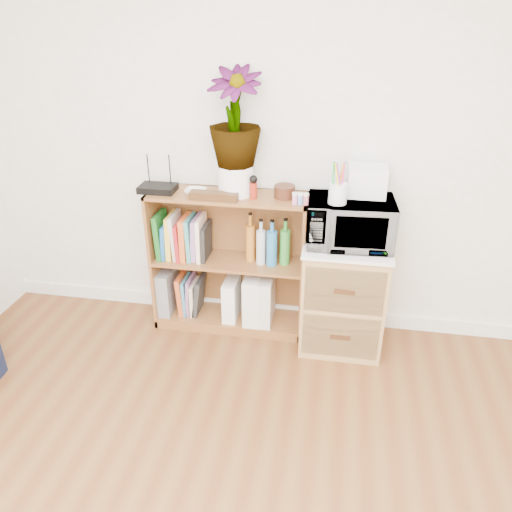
# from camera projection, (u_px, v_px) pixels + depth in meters

# --- Properties ---
(skirting_board) EXTENTS (4.00, 0.02, 0.10)m
(skirting_board) POSITION_uv_depth(u_px,v_px,m) (283.00, 311.00, 3.53)
(skirting_board) COLOR white
(skirting_board) RESTS_ON ground
(bookshelf) EXTENTS (1.00, 0.30, 0.95)m
(bookshelf) POSITION_uv_depth(u_px,v_px,m) (229.00, 263.00, 3.27)
(bookshelf) COLOR brown
(bookshelf) RESTS_ON ground
(wicker_unit) EXTENTS (0.50, 0.45, 0.70)m
(wicker_unit) POSITION_uv_depth(u_px,v_px,m) (343.00, 295.00, 3.15)
(wicker_unit) COLOR #9E7542
(wicker_unit) RESTS_ON ground
(microwave) EXTENTS (0.51, 0.36, 0.27)m
(microwave) POSITION_uv_depth(u_px,v_px,m) (350.00, 222.00, 2.90)
(microwave) COLOR white
(microwave) RESTS_ON wicker_unit
(pen_cup) EXTENTS (0.10, 0.10, 0.11)m
(pen_cup) POSITION_uv_depth(u_px,v_px,m) (338.00, 193.00, 2.77)
(pen_cup) COLOR white
(pen_cup) RESTS_ON microwave
(small_appliance) EXTENTS (0.22, 0.18, 0.17)m
(small_appliance) POSITION_uv_depth(u_px,v_px,m) (367.00, 181.00, 2.88)
(small_appliance) COLOR white
(small_appliance) RESTS_ON microwave
(router) EXTENTS (0.22, 0.15, 0.04)m
(router) POSITION_uv_depth(u_px,v_px,m) (158.00, 188.00, 3.09)
(router) COLOR black
(router) RESTS_ON bookshelf
(white_bowl) EXTENTS (0.13, 0.13, 0.03)m
(white_bowl) POSITION_uv_depth(u_px,v_px,m) (196.00, 192.00, 3.05)
(white_bowl) COLOR white
(white_bowl) RESTS_ON bookshelf
(plant_pot) EXTENTS (0.21, 0.21, 0.18)m
(plant_pot) POSITION_uv_depth(u_px,v_px,m) (236.00, 180.00, 3.02)
(plant_pot) COLOR white
(plant_pot) RESTS_ON bookshelf
(potted_plant) EXTENTS (0.31, 0.31, 0.56)m
(potted_plant) POSITION_uv_depth(u_px,v_px,m) (235.00, 117.00, 2.85)
(potted_plant) COLOR #30692A
(potted_plant) RESTS_ON plant_pot
(trinket_box) EXTENTS (0.29, 0.07, 0.05)m
(trinket_box) POSITION_uv_depth(u_px,v_px,m) (214.00, 196.00, 2.96)
(trinket_box) COLOR #34200E
(trinket_box) RESTS_ON bookshelf
(kokeshi_doll) EXTENTS (0.04, 0.04, 0.10)m
(kokeshi_doll) POSITION_uv_depth(u_px,v_px,m) (253.00, 191.00, 2.97)
(kokeshi_doll) COLOR maroon
(kokeshi_doll) RESTS_ON bookshelf
(wooden_bowl) EXTENTS (0.13, 0.13, 0.07)m
(wooden_bowl) POSITION_uv_depth(u_px,v_px,m) (285.00, 192.00, 2.99)
(wooden_bowl) COLOR #3D1E10
(wooden_bowl) RESTS_ON bookshelf
(paint_jars) EXTENTS (0.10, 0.04, 0.05)m
(paint_jars) POSITION_uv_depth(u_px,v_px,m) (300.00, 200.00, 2.89)
(paint_jars) COLOR pink
(paint_jars) RESTS_ON bookshelf
(file_box) EXTENTS (0.09, 0.25, 0.31)m
(file_box) POSITION_uv_depth(u_px,v_px,m) (167.00, 290.00, 3.45)
(file_box) COLOR gray
(file_box) RESTS_ON bookshelf
(magazine_holder_left) EXTENTS (0.09, 0.23, 0.28)m
(magazine_holder_left) POSITION_uv_depth(u_px,v_px,m) (232.00, 298.00, 3.38)
(magazine_holder_left) COLOR white
(magazine_holder_left) RESTS_ON bookshelf
(magazine_holder_mid) EXTENTS (0.11, 0.27, 0.34)m
(magazine_holder_mid) POSITION_uv_depth(u_px,v_px,m) (253.00, 297.00, 3.34)
(magazine_holder_mid) COLOR silver
(magazine_holder_mid) RESTS_ON bookshelf
(magazine_holder_right) EXTENTS (0.10, 0.26, 0.33)m
(magazine_holder_right) POSITION_uv_depth(u_px,v_px,m) (265.00, 298.00, 3.33)
(magazine_holder_right) COLOR silver
(magazine_holder_right) RESTS_ON bookshelf
(cookbooks) EXTENTS (0.33, 0.20, 0.30)m
(cookbooks) POSITION_uv_depth(u_px,v_px,m) (183.00, 237.00, 3.24)
(cookbooks) COLOR #1A6220
(cookbooks) RESTS_ON bookshelf
(liquor_bottles) EXTENTS (0.29, 0.07, 0.32)m
(liquor_bottles) POSITION_uv_depth(u_px,v_px,m) (268.00, 241.00, 3.15)
(liquor_bottles) COLOR #B46A21
(liquor_bottles) RESTS_ON bookshelf
(lower_books) EXTENTS (0.18, 0.19, 0.28)m
(lower_books) POSITION_uv_depth(u_px,v_px,m) (191.00, 295.00, 3.44)
(lower_books) COLOR #C35122
(lower_books) RESTS_ON bookshelf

